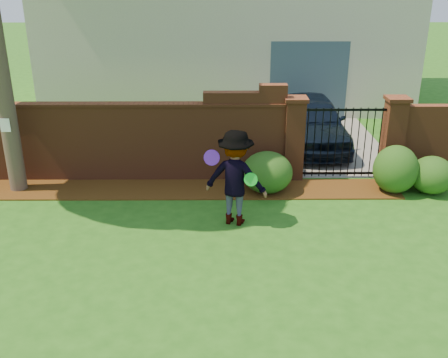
{
  "coord_description": "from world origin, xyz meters",
  "views": [
    {
      "loc": [
        0.77,
        -6.95,
        4.47
      ],
      "look_at": [
        0.83,
        1.4,
        1.05
      ],
      "focal_mm": 41.57,
      "sensor_mm": 36.0,
      "label": 1
    }
  ],
  "objects_px": {
    "man": "(235,179)",
    "frisbee_green": "(251,179)",
    "car": "(313,123)",
    "frisbee_purple": "(212,158)"
  },
  "relations": [
    {
      "from": "man",
      "to": "frisbee_green",
      "type": "height_order",
      "value": "man"
    },
    {
      "from": "car",
      "to": "frisbee_purple",
      "type": "xyz_separation_m",
      "value": [
        -2.58,
        -4.38,
        0.64
      ]
    },
    {
      "from": "car",
      "to": "frisbee_green",
      "type": "height_order",
      "value": "car"
    },
    {
      "from": "man",
      "to": "car",
      "type": "bearing_deg",
      "value": -98.79
    },
    {
      "from": "man",
      "to": "frisbee_purple",
      "type": "relative_size",
      "value": 6.26
    },
    {
      "from": "frisbee_purple",
      "to": "car",
      "type": "bearing_deg",
      "value": 59.45
    },
    {
      "from": "car",
      "to": "man",
      "type": "bearing_deg",
      "value": -118.36
    },
    {
      "from": "car",
      "to": "frisbee_purple",
      "type": "distance_m",
      "value": 5.12
    },
    {
      "from": "man",
      "to": "frisbee_green",
      "type": "xyz_separation_m",
      "value": [
        0.28,
        -0.23,
        0.08
      ]
    },
    {
      "from": "frisbee_green",
      "to": "man",
      "type": "bearing_deg",
      "value": 140.38
    }
  ]
}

